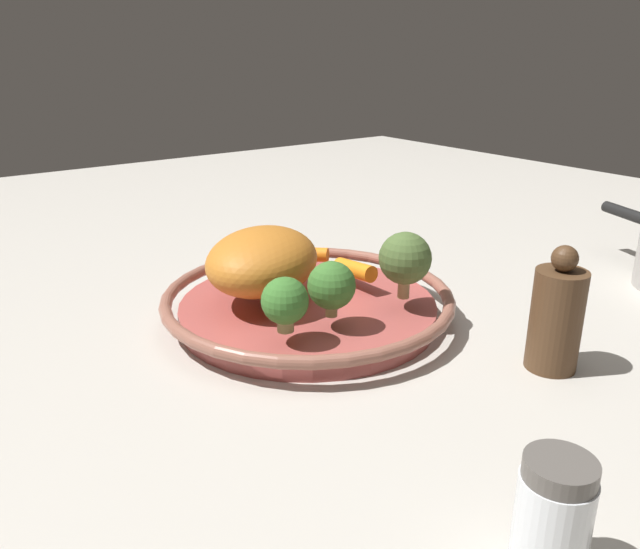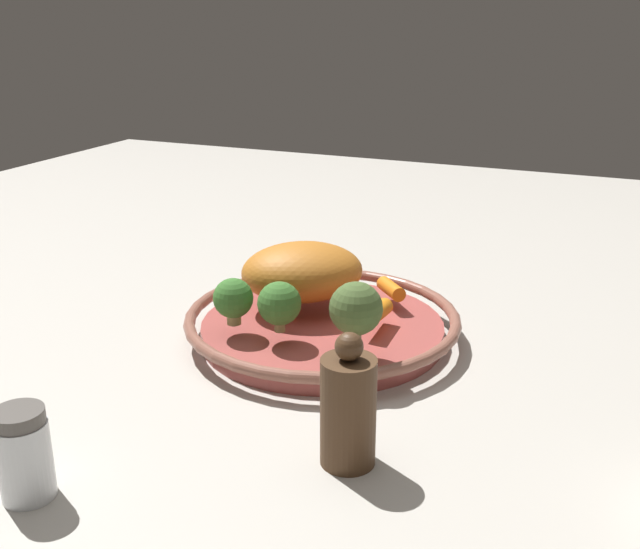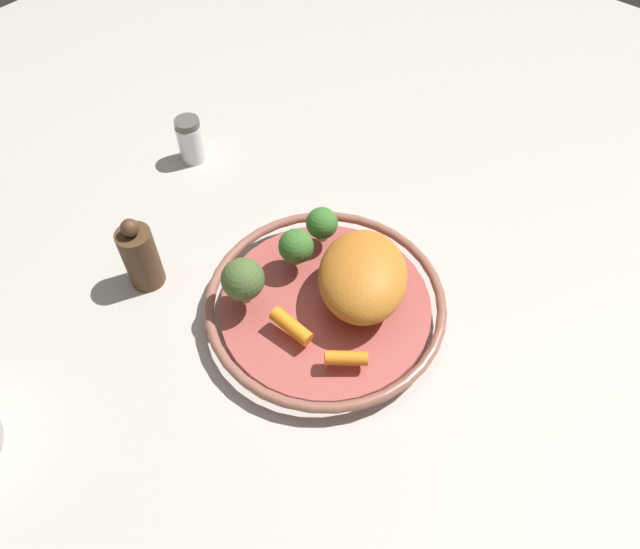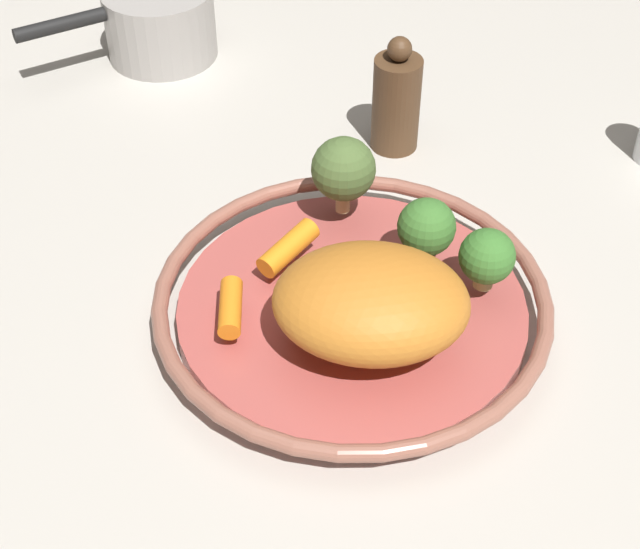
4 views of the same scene
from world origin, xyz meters
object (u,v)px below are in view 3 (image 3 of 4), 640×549
object	(u,v)px
broccoli_floret_edge	(322,224)
broccoli_floret_small	(243,280)
serving_bowl	(325,305)
salt_shaker	(191,140)
pepper_mill	(140,256)
baby_carrot_center	(346,358)
roast_chicken_piece	(363,276)
baby_carrot_back	(289,324)
broccoli_floret_large	(296,246)

from	to	relation	value
broccoli_floret_edge	broccoli_floret_small	bearing A→B (deg)	87.77
serving_bowl	salt_shaker	distance (m)	0.39
pepper_mill	baby_carrot_center	bearing A→B (deg)	-168.45
roast_chicken_piece	broccoli_floret_edge	world-z (taller)	roast_chicken_piece
roast_chicken_piece	broccoli_floret_edge	distance (m)	0.11
baby_carrot_center	baby_carrot_back	distance (m)	0.09
broccoli_floret_large	pepper_mill	bearing A→B (deg)	41.84
serving_bowl	baby_carrot_back	distance (m)	0.07
baby_carrot_center	baby_carrot_back	world-z (taller)	baby_carrot_back
roast_chicken_piece	serving_bowl	bearing A→B (deg)	52.70
broccoli_floret_large	broccoli_floret_edge	bearing A→B (deg)	-88.11
baby_carrot_back	broccoli_floret_small	xyz separation A→B (m)	(0.08, 0.00, 0.03)
baby_carrot_center	baby_carrot_back	xyz separation A→B (m)	(0.09, 0.01, 0.00)
roast_chicken_piece	broccoli_floret_large	distance (m)	0.10
roast_chicken_piece	baby_carrot_center	bearing A→B (deg)	117.92
baby_carrot_center	baby_carrot_back	size ratio (longest dim) A/B	0.88
salt_shaker	pepper_mill	distance (m)	0.27
broccoli_floret_large	salt_shaker	world-z (taller)	broccoli_floret_large
broccoli_floret_small	broccoli_floret_edge	xyz separation A→B (m)	(-0.01, -0.15, -0.01)
broccoli_floret_edge	serving_bowl	bearing A→B (deg)	132.97
baby_carrot_back	broccoli_floret_large	distance (m)	0.11
serving_bowl	broccoli_floret_small	world-z (taller)	broccoli_floret_small
broccoli_floret_edge	salt_shaker	xyz separation A→B (m)	(0.31, -0.02, -0.03)
baby_carrot_center	pepper_mill	bearing A→B (deg)	11.55
broccoli_floret_small	pepper_mill	bearing A→B (deg)	18.42
baby_carrot_back	pepper_mill	size ratio (longest dim) A/B	0.48
serving_bowl	pepper_mill	world-z (taller)	pepper_mill
baby_carrot_back	pepper_mill	xyz separation A→B (m)	(0.23, 0.05, 0.01)
broccoli_floret_large	baby_carrot_center	bearing A→B (deg)	152.60
broccoli_floret_large	pepper_mill	size ratio (longest dim) A/B	0.47
baby_carrot_back	salt_shaker	distance (m)	0.41
broccoli_floret_small	broccoli_floret_large	bearing A→B (deg)	-94.76
broccoli_floret_small	baby_carrot_center	bearing A→B (deg)	-175.29
serving_bowl	broccoli_floret_edge	bearing A→B (deg)	-47.03
broccoli_floret_large	salt_shaker	xyz separation A→B (m)	(0.31, -0.08, -0.03)
salt_shaker	broccoli_floret_small	bearing A→B (deg)	150.45
roast_chicken_piece	broccoli_floret_small	world-z (taller)	broccoli_floret_small
serving_bowl	roast_chicken_piece	world-z (taller)	roast_chicken_piece
baby_carrot_back	baby_carrot_center	bearing A→B (deg)	-173.42
roast_chicken_piece	pepper_mill	world-z (taller)	pepper_mill
broccoli_floret_small	pepper_mill	size ratio (longest dim) A/B	0.60
serving_bowl	broccoli_floret_large	xyz separation A→B (m)	(0.07, -0.02, 0.05)
roast_chicken_piece	baby_carrot_center	world-z (taller)	roast_chicken_piece
broccoli_floret_large	broccoli_floret_small	world-z (taller)	broccoli_floret_small
serving_bowl	roast_chicken_piece	bearing A→B (deg)	-127.30
baby_carrot_back	broccoli_floret_small	bearing A→B (deg)	2.55
serving_bowl	pepper_mill	size ratio (longest dim) A/B	2.65
roast_chicken_piece	salt_shaker	size ratio (longest dim) A/B	1.89
broccoli_floret_large	salt_shaker	size ratio (longest dim) A/B	0.73
serving_bowl	broccoli_floret_small	bearing A→B (deg)	42.10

